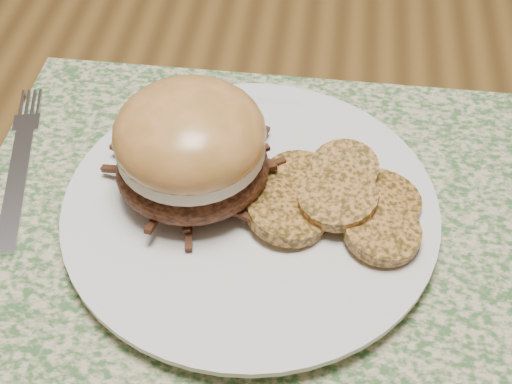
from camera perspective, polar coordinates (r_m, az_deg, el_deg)
dining_table at (r=0.74m, az=-13.87°, el=4.41°), size 1.50×0.90×0.75m
placemat at (r=0.54m, az=0.89°, el=-1.80°), size 0.45×0.33×0.00m
dinner_plate at (r=0.53m, az=-0.44°, el=-1.45°), size 0.26×0.26×0.02m
pork_sandwich at (r=0.50m, az=-5.23°, el=3.50°), size 0.14×0.14×0.08m
roasted_potatoes at (r=0.52m, az=6.61°, el=-0.54°), size 0.15×0.11×0.03m
fork at (r=0.60m, az=-18.34°, el=2.27°), size 0.06×0.18×0.00m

